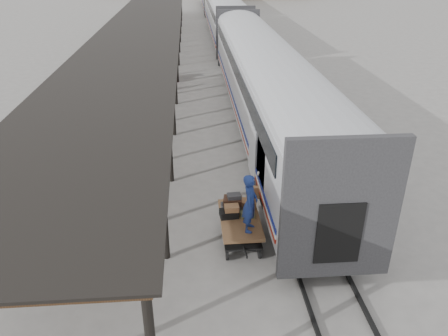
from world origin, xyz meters
name	(u,v)px	position (x,y,z in m)	size (l,w,h in m)	color
ground	(208,220)	(0.00, 0.00, 0.00)	(160.00, 160.00, 0.00)	slate
train	(224,13)	(3.19, 33.79, 2.69)	(3.45, 76.01, 4.01)	silver
canopy	(151,13)	(-3.40, 24.00, 4.00)	(4.90, 64.30, 4.15)	#422B19
rails	(224,39)	(3.20, 34.00, 0.06)	(1.54, 150.00, 0.12)	black
baggage_cart	(240,223)	(0.99, -1.28, 0.65)	(1.26, 2.40, 0.86)	brown
suitcase_stack	(236,206)	(0.88, -0.88, 1.06)	(1.27, 1.06, 0.58)	#3E3E41
luggage_tug	(161,73)	(-2.53, 18.14, 0.59)	(0.96, 1.50, 1.29)	maroon
porter	(250,203)	(1.20, -1.93, 1.79)	(0.68, 0.44, 1.86)	navy
pedestrian	(154,80)	(-2.79, 15.49, 0.83)	(0.98, 0.41, 1.66)	black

